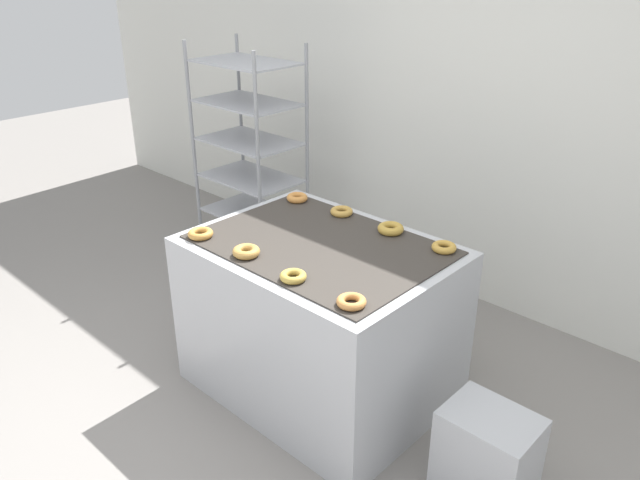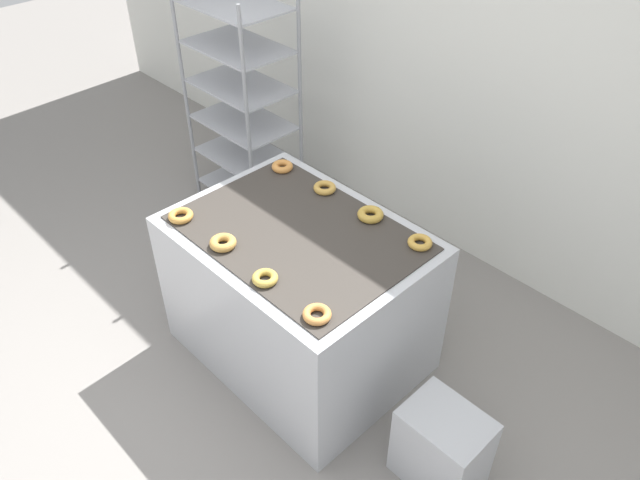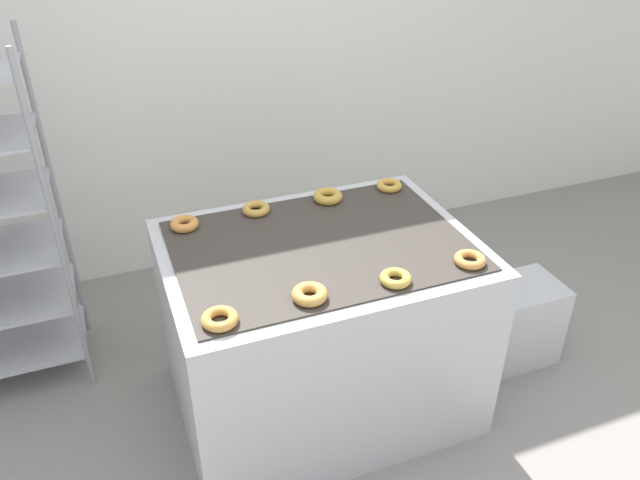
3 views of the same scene
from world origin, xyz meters
name	(u,v)px [view 2 (image 2 of 3)]	position (x,y,z in m)	size (l,w,h in m)	color
ground_plane	(197,424)	(0.00, 0.00, 0.00)	(14.00, 14.00, 0.00)	gray
wall_back	(485,42)	(0.00, 2.12, 1.40)	(8.00, 0.05, 2.80)	silver
fryer_machine	(299,296)	(0.00, 0.71, 0.42)	(1.24, 0.92, 0.84)	#B7BABF
baking_rack_cart	(242,104)	(-1.31, 1.41, 0.81)	(0.70, 0.46, 1.59)	gray
glaze_bin	(442,448)	(1.00, 0.65, 0.21)	(0.37, 0.28, 0.42)	#B7BABF
donut_near_left	(181,216)	(-0.48, 0.37, 0.86)	(0.12, 0.12, 0.04)	#C98B3E
donut_near_midleft	(223,243)	(-0.16, 0.39, 0.86)	(0.13, 0.13, 0.04)	#C38F45
donut_near_midright	(265,278)	(0.16, 0.37, 0.86)	(0.12, 0.12, 0.03)	gold
donut_near_right	(317,314)	(0.48, 0.38, 0.86)	(0.12, 0.12, 0.03)	#D08844
donut_far_left	(282,166)	(-0.47, 1.03, 0.86)	(0.12, 0.12, 0.04)	#CE843D
donut_far_midleft	(325,188)	(-0.16, 1.05, 0.86)	(0.12, 0.12, 0.03)	#BD8F3E
donut_far_midright	(370,214)	(0.17, 1.05, 0.86)	(0.13, 0.13, 0.04)	#BA9138
donut_far_right	(420,242)	(0.47, 1.05, 0.86)	(0.12, 0.12, 0.03)	gold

